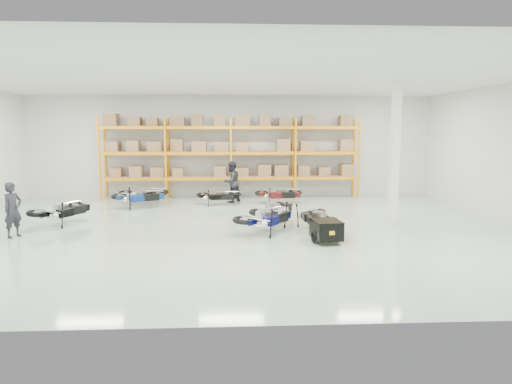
{
  "coord_description": "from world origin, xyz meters",
  "views": [
    {
      "loc": [
        0.09,
        -13.7,
        3.02
      ],
      "look_at": [
        0.79,
        0.28,
        1.1
      ],
      "focal_mm": 32.0,
      "sensor_mm": 36.0,
      "label": 1
    }
  ],
  "objects": [
    {
      "name": "room",
      "position": [
        0.0,
        0.0,
        2.25
      ],
      "size": [
        18.0,
        18.0,
        18.0
      ],
      "color": "#AFC3B2",
      "rests_on": "ground"
    },
    {
      "name": "moto_back_c",
      "position": [
        -0.48,
        4.56,
        0.48
      ],
      "size": [
        1.6,
        0.87,
        1.01
      ],
      "primitive_type": null,
      "rotation": [
        0.0,
        -0.09,
        1.63
      ],
      "color": "black",
      "rests_on": "ground"
    },
    {
      "name": "trailer",
      "position": [
        2.57,
        -1.85,
        0.36
      ],
      "size": [
        0.8,
        1.48,
        0.61
      ],
      "rotation": [
        0.0,
        0.0,
        0.13
      ],
      "color": "black",
      "rests_on": "ground"
    },
    {
      "name": "moto_back_d",
      "position": [
        1.97,
        4.73,
        0.52
      ],
      "size": [
        1.75,
        0.97,
        1.1
      ],
      "primitive_type": null,
      "rotation": [
        0.0,
        -0.09,
        1.65
      ],
      "color": "#470E13",
      "rests_on": "ground"
    },
    {
      "name": "structural_column",
      "position": [
        5.2,
        0.5,
        2.25
      ],
      "size": [
        0.25,
        0.25,
        4.5
      ],
      "primitive_type": "cube",
      "color": "white",
      "rests_on": "ground"
    },
    {
      "name": "person_back",
      "position": [
        0.02,
        5.25,
        0.86
      ],
      "size": [
        1.05,
        1.05,
        1.72
      ],
      "primitive_type": "imported",
      "rotation": [
        0.0,
        0.0,
        3.92
      ],
      "color": "#21222A",
      "rests_on": "ground"
    },
    {
      "name": "pallet_rack",
      "position": [
        -0.0,
        6.45,
        2.26
      ],
      "size": [
        11.28,
        0.98,
        3.62
      ],
      "color": "orange",
      "rests_on": "ground"
    },
    {
      "name": "moto_back_b",
      "position": [
        -3.6,
        4.99,
        0.53
      ],
      "size": [
        1.83,
        1.05,
        1.13
      ],
      "primitive_type": null,
      "rotation": [
        0.0,
        -0.09,
        1.68
      ],
      "color": "silver",
      "rests_on": "ground"
    },
    {
      "name": "moto_silver_left",
      "position": [
        1.43,
        0.72,
        0.59
      ],
      "size": [
        1.67,
        2.15,
        1.25
      ],
      "primitive_type": null,
      "rotation": [
        0.0,
        -0.09,
        2.71
      ],
      "color": "silver",
      "rests_on": "ground"
    },
    {
      "name": "moto_blue_centre",
      "position": [
        1.05,
        -0.58,
        0.58
      ],
      "size": [
        1.92,
        2.07,
        1.23
      ],
      "primitive_type": null,
      "rotation": [
        0.0,
        -0.09,
        2.46
      ],
      "color": "#060A45",
      "rests_on": "ground"
    },
    {
      "name": "moto_black_far_left",
      "position": [
        -5.39,
        0.99,
        0.57
      ],
      "size": [
        1.66,
        2.09,
        1.21
      ],
      "primitive_type": null,
      "rotation": [
        0.0,
        -0.09,
        2.69
      ],
      "color": "black",
      "rests_on": "ground"
    },
    {
      "name": "person_left",
      "position": [
        -6.11,
        -0.76,
        0.78
      ],
      "size": [
        0.58,
        0.68,
        1.56
      ],
      "primitive_type": "imported",
      "rotation": [
        0.0,
        0.0,
        1.12
      ],
      "color": "#222129",
      "rests_on": "ground"
    },
    {
      "name": "moto_touring_right",
      "position": [
        2.57,
        -0.25,
        0.51
      ],
      "size": [
        0.93,
        1.73,
        1.09
      ],
      "primitive_type": null,
      "rotation": [
        0.0,
        -0.09,
        0.06
      ],
      "color": "black",
      "rests_on": "ground"
    },
    {
      "name": "moto_back_a",
      "position": [
        -3.53,
        4.06,
        0.56
      ],
      "size": [
        2.03,
        1.56,
        1.18
      ],
      "primitive_type": null,
      "rotation": [
        0.0,
        -0.09,
        1.98
      ],
      "color": "navy",
      "rests_on": "ground"
    }
  ]
}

